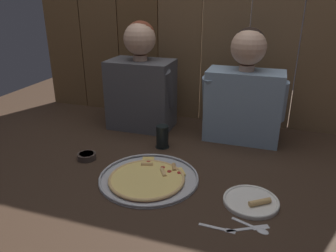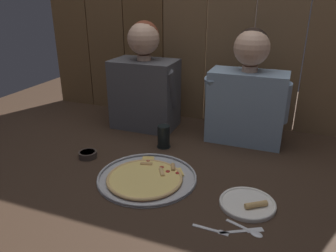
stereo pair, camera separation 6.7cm
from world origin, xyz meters
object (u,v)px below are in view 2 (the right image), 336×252
drinking_glass (164,137)px  diner_left (145,82)px  dinner_plate (248,203)px  diner_right (247,93)px  pizza_tray (147,177)px  dipping_bowl (88,154)px

drinking_glass → diner_left: diner_left is taller
dinner_plate → diner_right: 0.67m
pizza_tray → diner_left: 0.68m
diner_right → dipping_bowl: bearing=-145.0°
diner_right → pizza_tray: bearing=-120.1°
drinking_glass → diner_right: size_ratio=0.20×
dinner_plate → diner_right: size_ratio=0.36×
dipping_bowl → diner_left: (0.10, 0.48, 0.26)m
dinner_plate → diner_left: diner_left is taller
dinner_plate → diner_right: diner_right is taller
dinner_plate → drinking_glass: bearing=143.4°
pizza_tray → dinner_plate: (0.44, -0.03, -0.00)m
pizza_tray → dipping_bowl: bearing=166.5°
pizza_tray → diner_right: (0.33, 0.57, 0.26)m
dipping_bowl → diner_left: 0.56m
drinking_glass → diner_right: bearing=31.8°
dinner_plate → dipping_bowl: 0.81m
pizza_tray → dinner_plate: size_ratio=2.02×
pizza_tray → dinner_plate: bearing=-4.5°
dinner_plate → diner_left: (-0.71, 0.61, 0.27)m
pizza_tray → diner_right: diner_right is taller
diner_left → diner_right: size_ratio=1.03×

